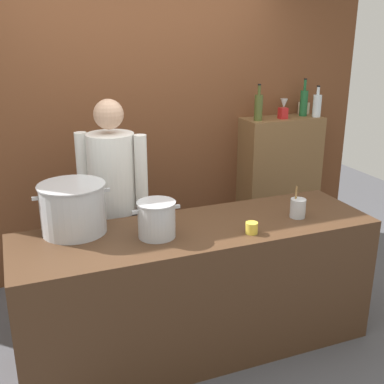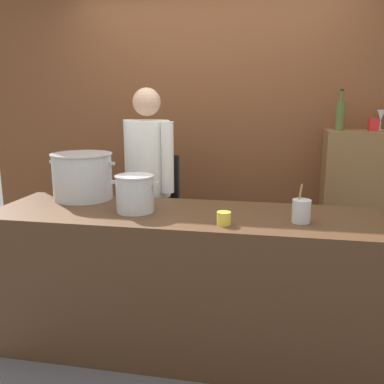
% 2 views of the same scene
% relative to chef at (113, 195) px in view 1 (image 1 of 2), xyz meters
% --- Properties ---
extents(ground_plane, '(8.00, 8.00, 0.00)m').
position_rel_chef_xyz_m(ground_plane, '(0.40, -0.65, -0.96)').
color(ground_plane, '#4C4C51').
extents(brick_back_panel, '(4.40, 0.10, 3.00)m').
position_rel_chef_xyz_m(brick_back_panel, '(0.40, 0.75, 0.54)').
color(brick_back_panel, brown).
rests_on(brick_back_panel, ground_plane).
extents(prep_counter, '(2.35, 0.70, 0.90)m').
position_rel_chef_xyz_m(prep_counter, '(0.40, -0.65, -0.51)').
color(prep_counter, '#472D1C').
rests_on(prep_counter, ground_plane).
extents(bar_cabinet, '(0.76, 0.32, 1.33)m').
position_rel_chef_xyz_m(bar_cabinet, '(1.74, 0.54, -0.30)').
color(bar_cabinet, brown).
rests_on(bar_cabinet, ground_plane).
extents(chef, '(0.46, 0.41, 1.66)m').
position_rel_chef_xyz_m(chef, '(0.00, 0.00, 0.00)').
color(chef, black).
rests_on(chef, ground_plane).
extents(stockpot_large, '(0.47, 0.42, 0.32)m').
position_rel_chef_xyz_m(stockpot_large, '(-0.34, -0.43, 0.09)').
color(stockpot_large, '#B7BABF').
rests_on(stockpot_large, prep_counter).
extents(stockpot_small, '(0.30, 0.24, 0.23)m').
position_rel_chef_xyz_m(stockpot_small, '(0.12, -0.68, 0.05)').
color(stockpot_small, '#B7BABF').
rests_on(stockpot_small, prep_counter).
extents(utensil_crock, '(0.10, 0.10, 0.22)m').
position_rel_chef_xyz_m(utensil_crock, '(1.10, -0.73, 0.00)').
color(utensil_crock, '#B7BABF').
rests_on(utensil_crock, prep_counter).
extents(butter_jar, '(0.08, 0.08, 0.07)m').
position_rel_chef_xyz_m(butter_jar, '(0.68, -0.85, -0.03)').
color(butter_jar, yellow).
rests_on(butter_jar, prep_counter).
extents(wine_bottle_clear, '(0.08, 0.08, 0.29)m').
position_rel_chef_xyz_m(wine_bottle_clear, '(2.06, 0.46, 0.47)').
color(wine_bottle_clear, silver).
rests_on(wine_bottle_clear, bar_cabinet).
extents(wine_bottle_olive, '(0.08, 0.08, 0.32)m').
position_rel_chef_xyz_m(wine_bottle_olive, '(1.46, 0.50, 0.49)').
color(wine_bottle_olive, '#475123').
rests_on(wine_bottle_olive, bar_cabinet).
extents(wine_bottle_green, '(0.07, 0.07, 0.35)m').
position_rel_chef_xyz_m(wine_bottle_green, '(1.97, 0.55, 0.49)').
color(wine_bottle_green, '#1E592D').
rests_on(wine_bottle_green, bar_cabinet).
extents(wine_glass_tall, '(0.07, 0.07, 0.16)m').
position_rel_chef_xyz_m(wine_glass_tall, '(1.79, 0.61, 0.48)').
color(wine_glass_tall, silver).
rests_on(wine_glass_tall, bar_cabinet).
extents(spice_tin_red, '(0.07, 0.07, 0.10)m').
position_rel_chef_xyz_m(spice_tin_red, '(1.71, 0.49, 0.41)').
color(spice_tin_red, red).
rests_on(spice_tin_red, bar_cabinet).
extents(spice_tin_cream, '(0.08, 0.08, 0.11)m').
position_rel_chef_xyz_m(spice_tin_cream, '(2.04, 0.65, 0.42)').
color(spice_tin_cream, beige).
rests_on(spice_tin_cream, bar_cabinet).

